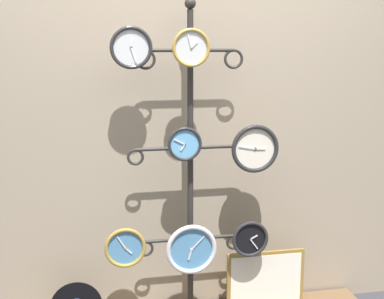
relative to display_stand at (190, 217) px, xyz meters
The scene contains 10 objects.
shop_wall 0.74m from the display_stand, 90.00° to the left, with size 4.40×0.04×2.80m.
display_stand is the anchor object (origin of this frame).
clock_top_left 1.05m from the display_stand, 167.61° to the right, with size 0.23×0.04×0.23m.
clock_top_center 0.99m from the display_stand, 98.60° to the right, with size 0.21×0.04×0.21m.
clock_middle_center 0.47m from the display_stand, 121.59° to the right, with size 0.20×0.04×0.20m.
clock_middle_right 0.56m from the display_stand, 12.44° to the right, with size 0.28×0.04×0.28m.
clock_bottom_left 0.42m from the display_stand, 167.48° to the right, with size 0.24×0.04×0.24m.
clock_bottom_center 0.19m from the display_stand, 98.45° to the right, with size 0.30×0.04×0.30m.
clock_bottom_right 0.38m from the display_stand, 17.79° to the right, with size 0.22×0.04×0.22m.
picture_frame 0.64m from the display_stand, ahead, with size 0.50×0.02×0.37m.
Camera 1 is at (-0.58, -2.56, 1.69)m, focal length 50.00 mm.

